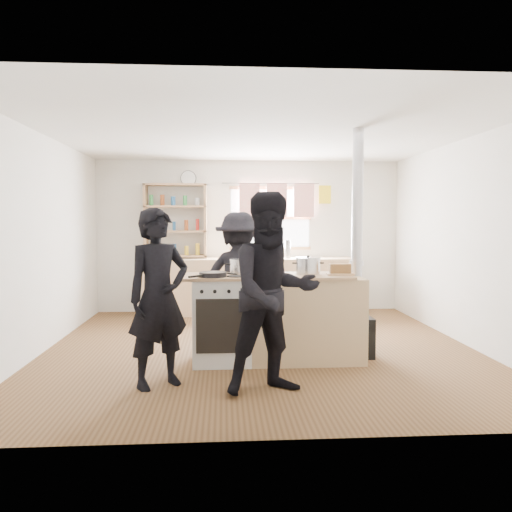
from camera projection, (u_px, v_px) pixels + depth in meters
name	position (u px, v px, depth m)	size (l,w,h in m)	color
ground	(260.00, 348.00, 5.91)	(5.00, 5.00, 0.01)	brown
back_counter	(250.00, 286.00, 8.09)	(3.40, 0.55, 0.90)	#D6AE81
shelving_unit	(176.00, 220.00, 8.06)	(1.00, 0.28, 1.20)	tan
thermos	(288.00, 250.00, 8.09)	(0.10, 0.10, 0.28)	silver
cooking_island	(278.00, 318.00, 5.34)	(1.97, 0.64, 0.93)	white
skillet_greens	(213.00, 274.00, 5.11)	(0.40, 0.40, 0.05)	black
roast_tray	(265.00, 272.00, 5.24)	(0.33, 0.28, 0.07)	silver
stockpot_stove	(240.00, 266.00, 5.43)	(0.22, 0.22, 0.18)	silver
stockpot_counter	(308.00, 266.00, 5.38)	(0.27, 0.27, 0.20)	silver
bread_board	(340.00, 270.00, 5.28)	(0.30, 0.22, 0.12)	tan
flue_heater	(356.00, 297.00, 5.50)	(0.35, 0.35, 2.50)	black
person_near_left	(159.00, 298.00, 4.49)	(0.59, 0.39, 1.62)	black
person_near_right	(273.00, 293.00, 4.32)	(0.85, 0.66, 1.75)	black
person_far	(239.00, 278.00, 6.13)	(1.04, 0.60, 1.61)	black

